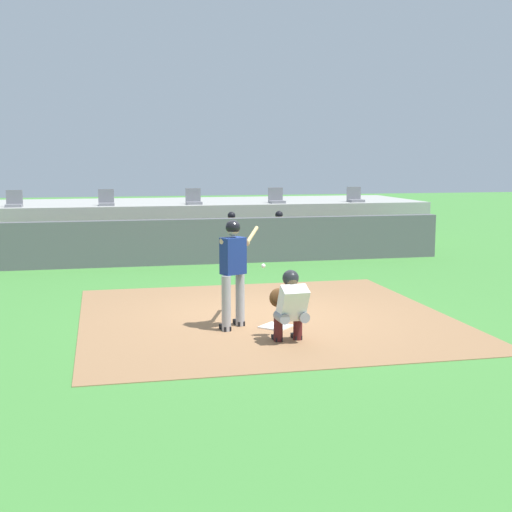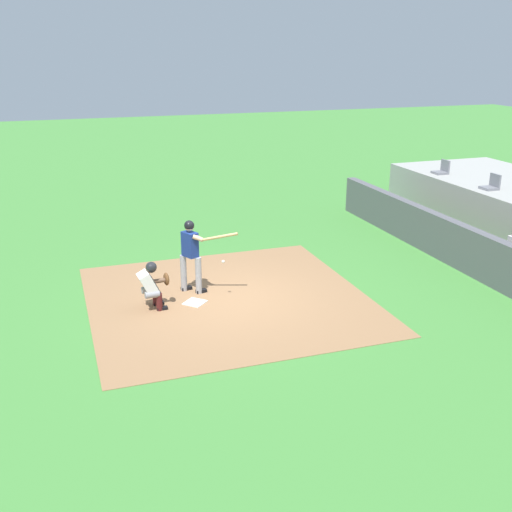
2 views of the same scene
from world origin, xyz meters
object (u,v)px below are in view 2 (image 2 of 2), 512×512
Objects in this scene: home_plate at (195,302)px; stadium_seat_0 at (442,170)px; batter_at_plate at (191,252)px; stadium_seat_1 at (491,185)px; catcher_crouched at (153,284)px; dugout_player_0 at (510,251)px.

stadium_seat_0 is at bearing 117.06° from home_plate.
stadium_seat_1 is (-1.92, 10.07, 0.50)m from batter_at_plate.
dugout_player_0 is at bearing 84.75° from catcher_crouched.
dugout_player_0 is 2.71× the size of stadium_seat_1.
catcher_crouched is 9.13m from dugout_player_0.
batter_at_plate is 1.39× the size of dugout_player_0.
stadium_seat_0 is 1.00× the size of stadium_seat_1.
home_plate is 8.21m from dugout_player_0.
home_plate is at bearing 88.58° from catcher_crouched.
home_plate is 0.34× the size of dugout_player_0.
stadium_seat_1 is at bearing 103.04° from catcher_crouched.
dugout_player_0 is (0.84, 9.09, 0.06)m from catcher_crouched.
catcher_crouched is (0.66, -1.06, -0.43)m from batter_at_plate.
batter_at_plate is 8.18m from dugout_player_0.
catcher_crouched is 12.31m from stadium_seat_0.
stadium_seat_0 is (-4.52, 10.07, 0.50)m from batter_at_plate.
stadium_seat_0 is at bearing 114.95° from catcher_crouched.
catcher_crouched is at bearing -58.14° from batter_at_plate.
batter_at_plate is at bearing -79.22° from stadium_seat_1.
stadium_seat_0 reaches higher than home_plate.
batter_at_plate reaches higher than dugout_player_0.
catcher_crouched is 4.25× the size of stadium_seat_0.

